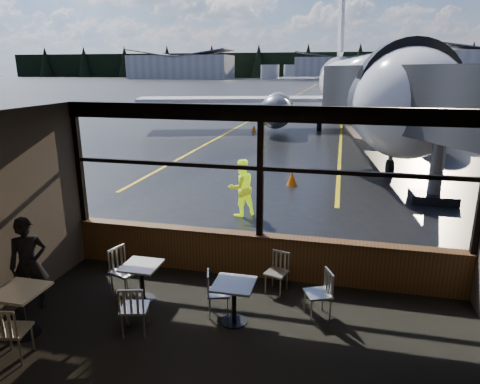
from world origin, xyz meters
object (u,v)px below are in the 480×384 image
(chair_near_w, at_px, (219,293))
(chair_left_s, at_px, (13,331))
(cone_nose, at_px, (292,178))
(cone_wing, at_px, (254,128))
(cafe_table_mid, at_px, (142,282))
(chair_mid_s, at_px, (135,308))
(chair_near_e, at_px, (318,294))
(ground_crew, at_px, (241,188))
(cafe_table_left, at_px, (22,312))
(chair_near_n, at_px, (277,273))
(passenger, at_px, (29,264))
(jet_bridge, at_px, (415,135))
(cafe_table_near, at_px, (234,303))
(chair_mid_w, at_px, (125,272))
(airliner, at_px, (360,47))

(chair_near_w, height_order, chair_left_s, chair_left_s)
(chair_near_w, distance_m, cone_nose, 8.95)
(cone_wing, bearing_deg, cone_nose, -72.81)
(cafe_table_mid, distance_m, cone_nose, 8.98)
(chair_mid_s, bearing_deg, cone_wing, 82.12)
(chair_near_e, bearing_deg, ground_crew, 2.69)
(cafe_table_left, xyz_separation_m, chair_near_n, (3.76, 2.30, -0.00))
(passenger, relative_size, cone_wing, 3.56)
(chair_left_s, bearing_deg, ground_crew, 64.92)
(cafe_table_mid, distance_m, chair_near_e, 3.19)
(jet_bridge, relative_size, passenger, 6.06)
(chair_left_s, height_order, cone_nose, chair_left_s)
(chair_near_n, xyz_separation_m, cone_nose, (-0.62, 7.96, -0.14))
(cafe_table_near, height_order, chair_left_s, chair_left_s)
(chair_near_n, bearing_deg, cafe_table_near, 82.26)
(cafe_table_left, relative_size, chair_mid_s, 0.91)
(cafe_table_mid, relative_size, cone_nose, 1.35)
(chair_near_e, bearing_deg, chair_left_s, 92.46)
(chair_left_s, bearing_deg, jet_bridge, 42.38)
(chair_near_n, relative_size, cone_wing, 1.67)
(jet_bridge, relative_size, chair_near_n, 12.90)
(cafe_table_near, distance_m, passenger, 3.66)
(chair_mid_s, xyz_separation_m, cone_nose, (1.40, 9.79, -0.18))
(cone_wing, bearing_deg, chair_near_e, -75.77)
(cafe_table_left, distance_m, chair_left_s, 0.60)
(chair_near_w, bearing_deg, chair_left_s, -71.17)
(chair_mid_w, bearing_deg, cone_nose, -174.69)
(cafe_table_mid, distance_m, cone_wing, 22.42)
(jet_bridge, relative_size, chair_mid_s, 11.62)
(cafe_table_near, bearing_deg, chair_mid_s, -156.39)
(chair_left_s, distance_m, ground_crew, 7.33)
(chair_near_w, height_order, cone_wing, chair_near_w)
(chair_mid_w, distance_m, passenger, 1.66)
(cafe_table_left, xyz_separation_m, chair_mid_s, (1.73, 0.47, 0.04))
(jet_bridge, distance_m, chair_mid_w, 9.20)
(cafe_table_near, relative_size, cafe_table_mid, 1.02)
(cafe_table_left, distance_m, chair_mid_w, 1.85)
(airliner, relative_size, cone_nose, 67.44)
(cafe_table_left, relative_size, chair_left_s, 0.88)
(jet_bridge, distance_m, cafe_table_left, 11.01)
(airliner, xyz_separation_m, passenger, (-6.05, -23.99, -4.64))
(chair_mid_w, xyz_separation_m, passenger, (-1.39, -0.82, 0.38))
(chair_left_s, height_order, ground_crew, ground_crew)
(cafe_table_mid, height_order, cone_wing, cafe_table_mid)
(airliner, relative_size, chair_near_w, 44.36)
(cafe_table_left, bearing_deg, chair_near_w, 24.41)
(chair_left_s, bearing_deg, chair_near_e, 15.64)
(chair_mid_s, relative_size, cone_wing, 1.86)
(cafe_table_left, distance_m, ground_crew, 6.90)
(jet_bridge, height_order, chair_near_n, jet_bridge)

